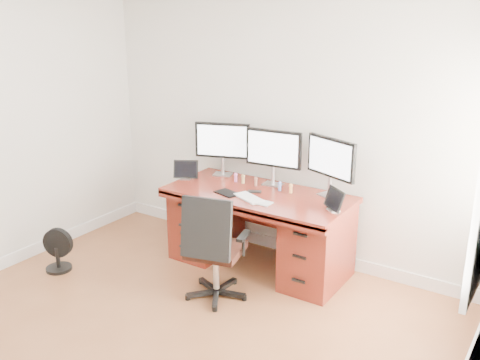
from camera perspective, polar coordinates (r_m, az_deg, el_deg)
The scene contains 19 objects.
back_wall at distance 5.09m, azimuth 4.66°, elevation 6.47°, with size 4.00×0.10×2.70m, color white.
right_wall at distance 2.48m, azimuth 21.68°, elevation -7.15°, with size 0.10×4.50×2.70m.
desk at distance 5.02m, azimuth 2.07°, elevation -5.00°, with size 1.70×0.80×0.75m.
office_chair at distance 4.51m, azimuth -2.78°, elevation -9.05°, with size 0.61×0.61×0.95m.
floor_fan at distance 5.30m, azimuth -18.94°, elevation -7.13°, with size 0.28×0.24×0.41m.
monitor_left at distance 5.29m, azimuth -1.89°, elevation 4.04°, with size 0.53×0.22×0.53m.
monitor_center at distance 4.99m, azimuth 3.58°, elevation 3.16°, with size 0.55×0.16×0.53m.
monitor_right at distance 4.74m, azimuth 9.67°, elevation 2.15°, with size 0.52×0.23×0.53m.
tablet_left at distance 5.24m, azimuth -5.86°, elevation 0.98°, with size 0.24×0.18×0.19m.
tablet_right at distance 4.47m, azimuth 9.96°, elevation -2.21°, with size 0.23×0.20×0.19m.
keyboard at distance 4.71m, azimuth 0.97°, elevation -1.91°, with size 0.31×0.13×0.01m, color white.
trackpad at distance 4.59m, azimuth 2.64°, elevation -2.49°, with size 0.12×0.12×0.01m, color silver.
drawing_tablet at distance 4.84m, azimuth -1.36°, elevation -1.39°, with size 0.22×0.14×0.01m, color black.
phone at distance 4.87m, azimuth 1.54°, elevation -1.24°, with size 0.13×0.06×0.01m, color black.
figurine_pink at distance 5.15m, azimuth -0.46°, elevation 0.34°, with size 0.04×0.04×0.09m.
figurine_yellow at distance 5.10m, azimuth 0.34°, elevation 0.18°, with size 0.04×0.04×0.09m.
figurine_brown at distance 5.03m, azimuth 1.70°, elevation -0.09°, with size 0.04×0.04×0.09m.
figurine_blue at distance 4.91m, azimuth 4.27°, elevation -0.60°, with size 0.04×0.04×0.09m.
figurine_orange at distance 4.86m, azimuth 5.44°, elevation -0.83°, with size 0.04×0.04×0.09m.
Camera 1 is at (2.38, -2.13, 2.35)m, focal length 40.00 mm.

